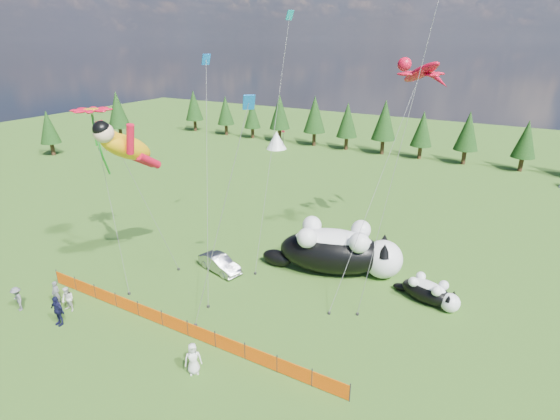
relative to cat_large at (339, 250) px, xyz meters
name	(u,v)px	position (x,y,z in m)	size (l,w,h in m)	color
ground	(207,306)	(-5.62, -8.43, -1.80)	(160.00, 160.00, 0.00)	#10380A
safety_fence	(175,324)	(-5.62, -11.43, -1.30)	(22.06, 0.06, 1.10)	#262626
tree_line	(401,129)	(-5.62, 36.57, 2.20)	(90.00, 4.00, 8.00)	black
festival_tents	(474,165)	(5.38, 31.57, -0.40)	(50.00, 3.20, 2.80)	white
cat_large	(339,250)	(0.00, 0.00, 0.00)	(10.24, 5.82, 3.79)	black
cat_small	(430,292)	(6.80, -0.86, -1.00)	(4.55, 2.47, 1.67)	black
car	(220,264)	(-7.69, -4.29, -1.19)	(1.30, 3.72, 1.23)	#A5A6AA
spectator_a	(56,293)	(-14.17, -13.14, -0.95)	(0.62, 0.41, 1.70)	#5E5E63
spectator_b	(68,299)	(-12.90, -13.21, -0.96)	(0.82, 0.48, 1.68)	silver
spectator_c	(57,311)	(-12.17, -14.42, -0.82)	(1.14, 0.58, 1.95)	#121333
spectator_d	(17,299)	(-15.75, -14.75, -0.97)	(1.07, 0.55, 1.66)	#5E5E63
spectator_e	(193,359)	(-2.35, -13.60, -0.90)	(0.88, 0.57, 1.80)	silver
superhero_kite	(127,147)	(-11.83, -7.95, 7.91)	(4.77, 5.17, 12.08)	#EFA80C
gecko_kite	(421,72)	(3.18, 5.75, 12.21)	(6.42, 14.43, 17.82)	red
flower_kite	(92,112)	(-15.45, -7.40, 9.76)	(6.08, 4.29, 12.65)	red
diamond_kite_a	(206,70)	(-9.57, -2.20, 12.41)	(4.73, 7.26, 16.74)	blue
diamond_kite_c	(247,111)	(-2.40, -7.98, 10.93)	(3.11, 3.17, 14.09)	blue
diamond_kite_d	(288,31)	(-6.11, 3.14, 14.94)	(1.41, 7.58, 19.08)	#0D969F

